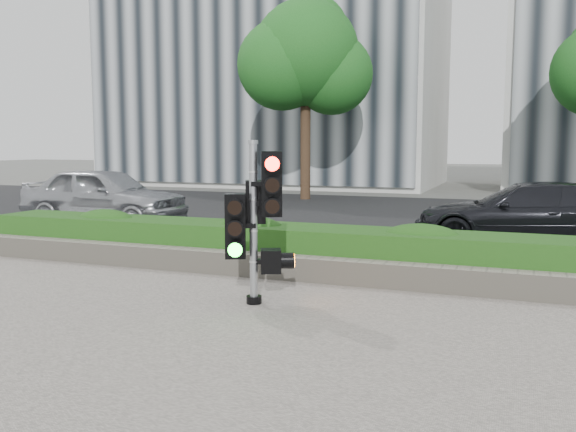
# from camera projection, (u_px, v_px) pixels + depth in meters

# --- Properties ---
(ground) EXTENTS (120.00, 120.00, 0.00)m
(ground) POSITION_uv_depth(u_px,v_px,m) (254.00, 317.00, 6.99)
(ground) COLOR #51514C
(ground) RESTS_ON ground
(sidewalk) EXTENTS (16.00, 11.00, 0.03)m
(sidewalk) POSITION_uv_depth(u_px,v_px,m) (120.00, 400.00, 4.67)
(sidewalk) COLOR #9E9389
(sidewalk) RESTS_ON ground
(road) EXTENTS (60.00, 13.00, 0.02)m
(road) POSITION_uv_depth(u_px,v_px,m) (408.00, 219.00, 16.26)
(road) COLOR black
(road) RESTS_ON ground
(curb) EXTENTS (60.00, 0.25, 0.12)m
(curb) POSITION_uv_depth(u_px,v_px,m) (333.00, 263.00, 9.90)
(curb) COLOR gray
(curb) RESTS_ON ground
(stone_wall) EXTENTS (12.00, 0.32, 0.34)m
(stone_wall) POSITION_uv_depth(u_px,v_px,m) (308.00, 269.00, 8.73)
(stone_wall) COLOR gray
(stone_wall) RESTS_ON sidewalk
(hedge) EXTENTS (12.00, 1.00, 0.68)m
(hedge) POSITION_uv_depth(u_px,v_px,m) (322.00, 250.00, 9.31)
(hedge) COLOR #397724
(hedge) RESTS_ON sidewalk
(building_left) EXTENTS (16.00, 9.00, 15.00)m
(building_left) POSITION_uv_depth(u_px,v_px,m) (278.00, 34.00, 30.65)
(building_left) COLOR #B7B7B2
(building_left) RESTS_ON ground
(tree_left) EXTENTS (4.61, 4.03, 7.34)m
(tree_left) POSITION_uv_depth(u_px,v_px,m) (306.00, 57.00, 21.51)
(tree_left) COLOR black
(tree_left) RESTS_ON ground
(traffic_signal) EXTENTS (0.72, 0.65, 1.99)m
(traffic_signal) POSITION_uv_depth(u_px,v_px,m) (256.00, 214.00, 7.38)
(traffic_signal) COLOR black
(traffic_signal) RESTS_ON sidewalk
(car_silver) EXTENTS (4.19, 1.71, 1.42)m
(car_silver) POSITION_uv_depth(u_px,v_px,m) (104.00, 195.00, 14.96)
(car_silver) COLOR #A7A8AE
(car_silver) RESTS_ON road
(car_dark) EXTENTS (4.41, 2.14, 1.24)m
(car_dark) POSITION_uv_depth(u_px,v_px,m) (527.00, 214.00, 11.80)
(car_dark) COLOR black
(car_dark) RESTS_ON road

